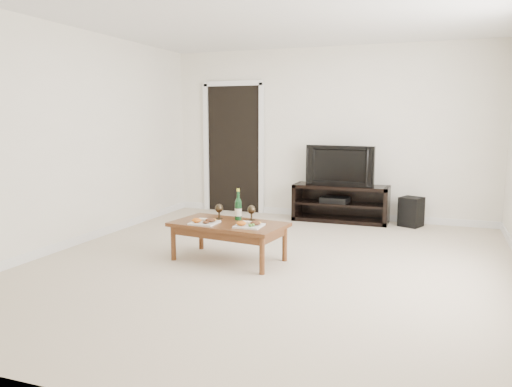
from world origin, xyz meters
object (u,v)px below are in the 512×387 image
object	(u,v)px
subwoofer	(411,212)
coffee_table	(229,242)
television	(342,165)
media_console	(341,203)

from	to	relation	value
subwoofer	coffee_table	distance (m)	3.06
television	subwoofer	bearing A→B (deg)	7.57
television	coffee_table	bearing A→B (deg)	-99.28
subwoofer	media_console	bearing A→B (deg)	-156.38
television	coffee_table	xyz separation A→B (m)	(-0.75, -2.50, -0.64)
television	coffee_table	distance (m)	2.68
media_console	coffee_table	size ratio (longest dim) A/B	1.16
subwoofer	television	bearing A→B (deg)	-156.38
television	subwoofer	size ratio (longest dim) A/B	2.44
television	subwoofer	world-z (taller)	television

